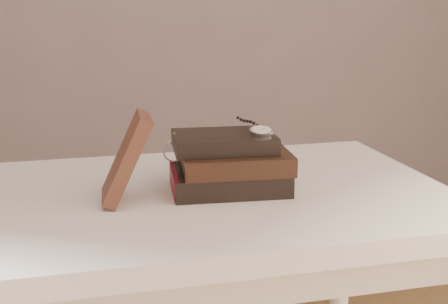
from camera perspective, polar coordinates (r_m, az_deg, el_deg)
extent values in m
cube|color=white|center=(1.12, -3.67, -4.85)|extent=(1.00, 0.60, 0.04)
cube|color=white|center=(1.14, -3.62, -7.70)|extent=(0.88, 0.49, 0.08)
cylinder|color=white|center=(1.62, 11.19, -13.18)|extent=(0.05, 0.05, 0.71)
cube|color=black|center=(1.11, 0.50, -2.70)|extent=(0.23, 0.17, 0.04)
cube|color=beige|center=(1.11, 0.64, -2.69)|extent=(0.22, 0.15, 0.03)
cube|color=gold|center=(1.12, -5.00, -2.61)|extent=(0.01, 0.01, 0.04)
cube|color=maroon|center=(1.10, -4.87, -2.94)|extent=(0.02, 0.14, 0.04)
cube|color=black|center=(1.10, 1.12, -0.87)|extent=(0.21, 0.16, 0.04)
cube|color=beige|center=(1.10, 1.26, -0.87)|extent=(0.21, 0.14, 0.03)
cube|color=gold|center=(1.10, -4.10, -0.80)|extent=(0.01, 0.01, 0.04)
cube|color=black|center=(1.10, -0.03, 1.00)|extent=(0.20, 0.15, 0.03)
cube|color=beige|center=(1.10, 0.11, 1.00)|extent=(0.19, 0.13, 0.02)
cube|color=gold|center=(1.11, -4.88, 1.05)|extent=(0.01, 0.01, 0.03)
cube|color=#3D2017|center=(1.05, -9.51, -0.59)|extent=(0.10, 0.11, 0.16)
cylinder|color=silver|center=(1.09, 3.67, 1.98)|extent=(0.05, 0.05, 0.02)
cylinder|color=white|center=(1.09, 3.68, 2.19)|extent=(0.04, 0.04, 0.01)
torus|color=silver|center=(1.09, 3.68, 2.17)|extent=(0.05, 0.05, 0.01)
cylinder|color=silver|center=(1.11, 3.38, 2.27)|extent=(0.01, 0.01, 0.01)
cube|color=black|center=(1.09, 3.61, 2.30)|extent=(0.00, 0.01, 0.00)
cube|color=black|center=(1.09, 3.91, 2.24)|extent=(0.01, 0.00, 0.00)
sphere|color=black|center=(1.12, 3.26, 2.61)|extent=(0.01, 0.01, 0.01)
sphere|color=black|center=(1.13, 2.93, 2.83)|extent=(0.01, 0.01, 0.01)
sphere|color=black|center=(1.14, 2.60, 2.97)|extent=(0.01, 0.01, 0.01)
sphere|color=black|center=(1.16, 2.28, 3.03)|extent=(0.01, 0.01, 0.01)
sphere|color=black|center=(1.17, 1.97, 3.07)|extent=(0.01, 0.01, 0.01)
sphere|color=black|center=(1.18, 1.67, 3.18)|extent=(0.01, 0.01, 0.01)
sphere|color=black|center=(1.19, 1.37, 3.37)|extent=(0.01, 0.01, 0.01)
torus|color=silver|center=(1.15, -4.95, 0.05)|extent=(0.04, 0.02, 0.04)
torus|color=silver|center=(1.16, -2.64, 0.14)|extent=(0.04, 0.02, 0.04)
cylinder|color=silver|center=(1.16, -3.80, 0.23)|extent=(0.01, 0.00, 0.00)
cylinder|color=silver|center=(1.20, -6.06, 0.34)|extent=(0.01, 0.10, 0.02)
cylinder|color=silver|center=(1.21, -1.98, 0.50)|extent=(0.01, 0.10, 0.02)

